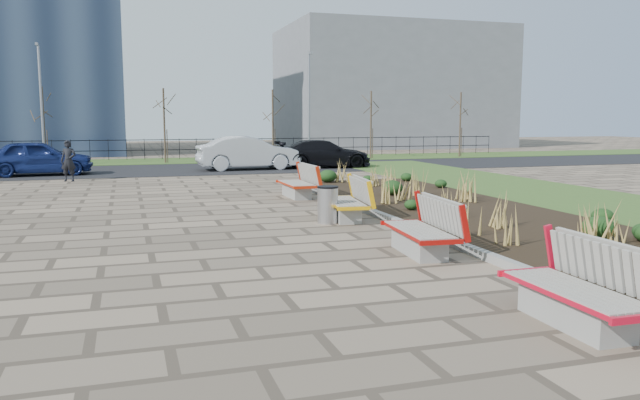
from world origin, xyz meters
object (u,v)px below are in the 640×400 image
object	(u,v)px
car_silver	(248,153)
lamp_east	(309,107)
litter_bin	(328,205)
bench_c	(344,199)
bench_a	(575,285)
lamp_west	(42,106)
car_blue	(38,158)
car_black	(323,154)
pedestrian	(69,161)
bench_b	(419,227)
bench_d	(296,181)

from	to	relation	value
car_silver	lamp_east	xyz separation A→B (m)	(4.49, 5.03, 2.23)
litter_bin	bench_c	bearing A→B (deg)	33.07
bench_a	lamp_west	world-z (taller)	lamp_west
car_blue	car_black	xyz separation A→B (m)	(12.93, 0.37, -0.07)
bench_a	lamp_east	xyz separation A→B (m)	(5.00, 28.39, 2.54)
pedestrian	car_black	size ratio (longest dim) A/B	0.34
car_blue	pedestrian	bearing A→B (deg)	-157.78
bench_b	pedestrian	world-z (taller)	pedestrian
pedestrian	bench_a	bearing A→B (deg)	-54.95
car_silver	lamp_east	bearing A→B (deg)	-43.79
pedestrian	bench_d	bearing A→B (deg)	-30.53
bench_b	litter_bin	bearing A→B (deg)	103.19
pedestrian	bench_c	bearing A→B (deg)	-43.47
pedestrian	car_silver	distance (m)	8.36
pedestrian	lamp_west	distance (m)	8.77
litter_bin	lamp_east	xyz separation A→B (m)	(5.54, 20.52, 2.61)
lamp_west	bench_c	bearing A→B (deg)	-65.96
bench_b	lamp_east	xyz separation A→B (m)	(5.00, 24.23, 2.54)
bench_a	car_black	size ratio (longest dim) A/B	0.45
bench_b	lamp_east	world-z (taller)	lamp_east
bench_a	car_silver	bearing A→B (deg)	89.64
bench_c	car_blue	xyz separation A→B (m)	(-8.64, 14.82, 0.27)
litter_bin	car_black	bearing A→B (deg)	72.76
lamp_west	litter_bin	bearing A→B (deg)	-67.59
car_black	lamp_west	xyz separation A→B (m)	(-13.28, 4.99, 2.34)
litter_bin	lamp_west	size ratio (longest dim) A/B	0.14
bench_a	lamp_east	world-z (taller)	lamp_east
litter_bin	bench_a	bearing A→B (deg)	-86.09
bench_c	car_black	distance (m)	15.78
bench_a	lamp_east	distance (m)	28.93
bench_d	pedestrian	bearing A→B (deg)	133.02
bench_d	pedestrian	xyz separation A→B (m)	(-7.19, 7.42, 0.30)
bench_d	lamp_west	distance (m)	18.27
bench_d	bench_b	bearing A→B (deg)	-91.08
bench_a	car_black	distance (m)	23.79
bench_b	lamp_west	xyz separation A→B (m)	(-9.00, 24.23, 2.54)
bench_a	pedestrian	bearing A→B (deg)	110.57
bench_b	pedestrian	distance (m)	17.50
bench_c	bench_d	size ratio (longest dim) A/B	1.00
bench_b	bench_c	size ratio (longest dim) A/B	1.00
litter_bin	car_black	world-z (taller)	car_black
bench_b	litter_bin	world-z (taller)	bench_b
bench_b	bench_c	xyz separation A→B (m)	(0.00, 4.06, 0.00)
lamp_west	bench_d	bearing A→B (deg)	-60.17
bench_d	lamp_west	bearing A→B (deg)	118.74
bench_b	litter_bin	xyz separation A→B (m)	(-0.54, 3.71, -0.07)
litter_bin	car_silver	world-z (taller)	car_silver
lamp_west	lamp_east	world-z (taller)	same
bench_c	lamp_west	xyz separation A→B (m)	(-9.00, 20.17, 2.54)
pedestrian	lamp_east	distance (m)	14.90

